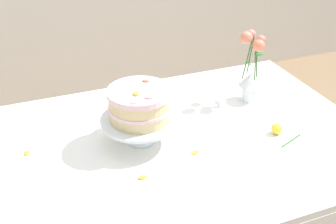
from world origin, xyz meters
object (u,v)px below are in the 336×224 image
at_px(cake_stand, 140,122).
at_px(layer_cake, 140,104).
at_px(fallen_rose, 277,129).
at_px(dining_table, 187,160).
at_px(flower_vase, 251,72).

bearing_deg(cake_stand, layer_cake, -91.13).
bearing_deg(fallen_rose, layer_cake, 164.10).
distance_m(layer_cake, fallen_rose, 0.54).
relative_size(dining_table, flower_vase, 4.41).
height_order(cake_stand, flower_vase, flower_vase).
xyz_separation_m(cake_stand, fallen_rose, (0.50, -0.14, -0.06)).
relative_size(flower_vase, fallen_rose, 2.87).
distance_m(dining_table, fallen_rose, 0.36).
bearing_deg(layer_cake, fallen_rose, -15.90).
height_order(dining_table, fallen_rose, fallen_rose).
bearing_deg(flower_vase, layer_cake, -166.34).
distance_m(dining_table, cake_stand, 0.25).
height_order(dining_table, cake_stand, cake_stand).
relative_size(dining_table, layer_cake, 6.14).
height_order(layer_cake, flower_vase, flower_vase).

